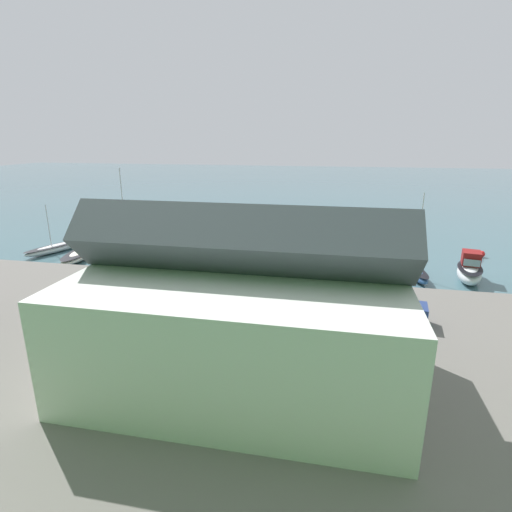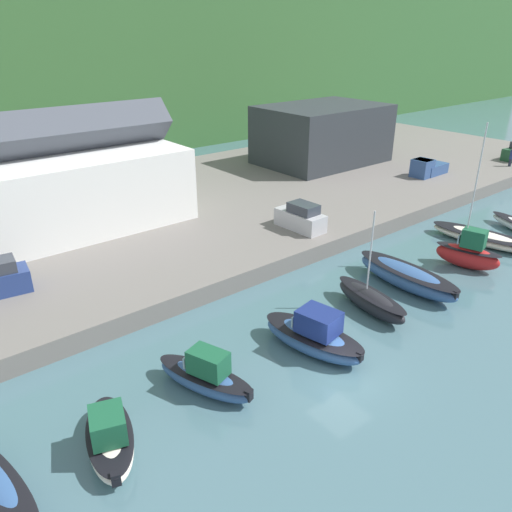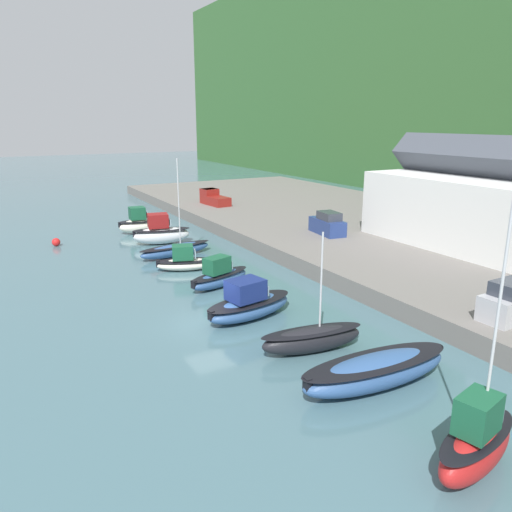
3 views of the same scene
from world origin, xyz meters
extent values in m
plane|color=#476B75|center=(0.00, 0.00, 0.00)|extent=(320.00, 320.00, 0.00)
cube|color=slate|center=(0.00, 25.05, 0.63)|extent=(113.31, 29.60, 1.27)
cube|color=white|center=(-2.90, 26.14, 4.17)|extent=(16.10, 10.32, 5.80)
cube|color=#474C56|center=(-2.90, 26.14, 8.82)|extent=(16.42, 3.51, 3.51)
ellipsoid|color=silver|center=(-20.49, 3.99, 0.83)|extent=(3.15, 5.76, 1.67)
ellipsoid|color=black|center=(-20.49, 3.99, 1.42)|extent=(3.26, 5.88, 0.12)
cube|color=maroon|center=(-20.54, 3.72, 2.33)|extent=(1.94, 2.18, 1.32)
cube|color=#8CA5B2|center=(-20.32, 4.80, 2.13)|extent=(1.43, 0.38, 0.66)
cube|color=black|center=(-20.99, 1.45, 1.17)|extent=(0.41, 0.35, 0.56)
ellipsoid|color=#33568E|center=(-15.39, 3.57, 0.56)|extent=(2.73, 7.02, 1.11)
ellipsoid|color=black|center=(-15.39, 3.57, 0.95)|extent=(2.81, 7.16, 0.12)
cylinder|color=silver|center=(-15.49, 4.07, 4.84)|extent=(0.10, 0.10, 7.46)
ellipsoid|color=white|center=(-11.02, 2.85, 0.46)|extent=(3.21, 5.04, 0.93)
ellipsoid|color=black|center=(-11.02, 2.85, 0.79)|extent=(3.30, 5.15, 0.12)
cube|color=#195638|center=(-11.09, 2.63, 1.49)|extent=(1.81, 1.99, 1.13)
cube|color=#8CA5B2|center=(-10.78, 3.55, 1.32)|extent=(1.19, 0.48, 0.57)
cube|color=black|center=(-11.73, 0.73, 0.65)|extent=(0.43, 0.38, 0.56)
ellipsoid|color=#33568E|center=(-5.92, 3.50, 0.55)|extent=(3.17, 5.46, 1.10)
ellipsoid|color=black|center=(-5.92, 3.50, 0.93)|extent=(3.26, 5.58, 0.12)
cube|color=#195638|center=(-5.83, 3.25, 1.69)|extent=(1.68, 2.11, 1.17)
cube|color=#8CA5B2|center=(-6.18, 4.26, 1.51)|extent=(1.00, 0.43, 0.59)
cube|color=black|center=(-5.09, 1.14, 0.77)|extent=(0.43, 0.38, 0.56)
ellipsoid|color=#33568E|center=(0.41, 2.55, 0.64)|extent=(3.26, 6.27, 1.28)
ellipsoid|color=black|center=(0.41, 2.55, 1.09)|extent=(3.37, 6.40, 0.12)
cube|color=navy|center=(0.47, 2.26, 1.89)|extent=(2.00, 2.36, 1.22)
cube|color=#8CA5B2|center=(0.25, 3.43, 1.71)|extent=(1.46, 0.37, 0.61)
cube|color=black|center=(0.94, -0.23, 0.90)|extent=(0.41, 0.34, 0.56)
ellipsoid|color=black|center=(6.06, 3.23, 0.68)|extent=(2.27, 5.74, 1.35)
ellipsoid|color=black|center=(6.06, 3.23, 1.15)|extent=(2.34, 5.86, 0.12)
cylinder|color=silver|center=(6.12, 3.64, 3.87)|extent=(0.10, 0.10, 5.04)
ellipsoid|color=#33568E|center=(10.38, 3.71, 0.74)|extent=(2.52, 7.78, 1.49)
ellipsoid|color=black|center=(10.38, 3.71, 1.26)|extent=(2.61, 7.94, 0.12)
cube|color=black|center=(10.21, 0.06, 1.04)|extent=(0.37, 0.30, 0.56)
ellipsoid|color=red|center=(16.36, 2.79, 0.84)|extent=(2.46, 4.68, 1.67)
ellipsoid|color=black|center=(16.36, 2.79, 1.42)|extent=(2.54, 4.78, 0.12)
cube|color=#195638|center=(16.41, 2.57, 2.33)|extent=(1.42, 1.78, 1.32)
cube|color=#8CA5B2|center=(16.19, 3.48, 2.13)|extent=(0.96, 0.33, 0.66)
cylinder|color=silver|center=(16.28, 3.11, 6.00)|extent=(0.10, 0.10, 8.66)
ellipsoid|color=white|center=(21.41, 4.31, 0.48)|extent=(3.36, 8.37, 0.97)
ellipsoid|color=black|center=(21.41, 4.31, 0.82)|extent=(3.48, 8.55, 0.12)
cube|color=black|center=(21.89, 0.47, 0.68)|extent=(0.39, 0.32, 0.56)
ellipsoid|color=silver|center=(26.06, 2.61, 0.48)|extent=(4.14, 8.17, 0.97)
ellipsoid|color=black|center=(26.06, 2.61, 0.82)|extent=(4.25, 8.34, 0.12)
cylinder|color=silver|center=(26.25, 3.18, 3.46)|extent=(0.10, 0.10, 4.98)
cube|color=#B7B7BC|center=(10.10, 13.73, 1.97)|extent=(1.95, 4.26, 1.40)
cube|color=#333842|center=(10.11, 13.41, 3.05)|extent=(1.61, 2.36, 0.76)
cube|color=navy|center=(-11.73, 17.44, 1.97)|extent=(4.40, 2.32, 1.40)
cube|color=#333842|center=(-11.42, 17.40, 3.05)|extent=(2.49, 1.81, 0.76)
sphere|color=red|center=(-24.49, -5.22, 0.39)|extent=(0.78, 0.78, 0.78)
camera|label=1|loc=(-7.37, 44.13, 13.50)|focal=28.00mm
camera|label=2|loc=(-16.13, -12.93, 15.90)|focal=35.00mm
camera|label=3|loc=(25.58, -10.89, 11.74)|focal=35.00mm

